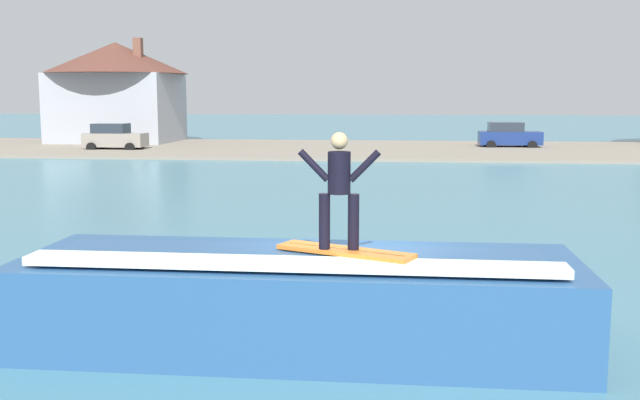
% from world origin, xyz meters
% --- Properties ---
extents(ground_plane, '(260.00, 260.00, 0.00)m').
position_xyz_m(ground_plane, '(0.00, 0.00, 0.00)').
color(ground_plane, teal).
extents(wave_crest, '(8.22, 2.82, 1.52)m').
position_xyz_m(wave_crest, '(-0.78, -0.85, 0.71)').
color(wave_crest, '#295283').
rests_on(wave_crest, ground_plane).
extents(surfboard, '(2.03, 1.24, 0.06)m').
position_xyz_m(surfboard, '(-0.06, -1.26, 1.55)').
color(surfboard, orange).
rests_on(surfboard, wave_crest).
extents(surfer, '(1.16, 0.32, 1.65)m').
position_xyz_m(surfer, '(-0.15, -1.27, 2.50)').
color(surfer, black).
rests_on(surfer, surfboard).
extents(shoreline_bank, '(120.00, 17.16, 0.17)m').
position_xyz_m(shoreline_bank, '(0.00, 38.77, 0.08)').
color(shoreline_bank, gray).
rests_on(shoreline_bank, ground_plane).
extents(car_near_shore, '(4.03, 2.04, 1.86)m').
position_xyz_m(car_near_shore, '(-18.27, 36.16, 0.94)').
color(car_near_shore, gray).
rests_on(car_near_shore, ground_plane).
extents(car_far_shore, '(4.23, 2.14, 1.86)m').
position_xyz_m(car_far_shore, '(8.16, 41.15, 0.95)').
color(car_far_shore, navy).
rests_on(car_far_shore, ground_plane).
extents(house_with_chimney, '(10.88, 10.88, 7.91)m').
position_xyz_m(house_with_chimney, '(-20.94, 43.72, 4.40)').
color(house_with_chimney, '#9EA3AD').
rests_on(house_with_chimney, ground_plane).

